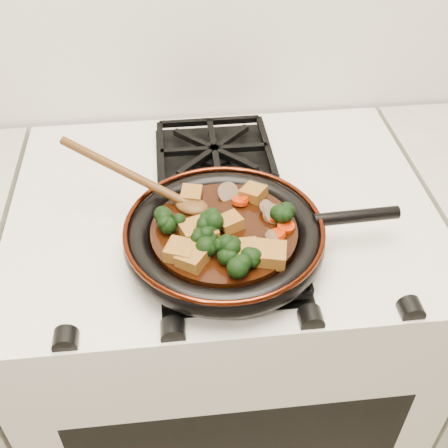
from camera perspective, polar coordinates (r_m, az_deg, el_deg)
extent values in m
cube|color=silver|center=(1.35, -0.17, -12.75)|extent=(0.76, 0.60, 0.90)
cylinder|color=black|center=(0.89, 0.00, -1.76)|extent=(0.29, 0.29, 0.01)
torus|color=black|center=(0.89, 0.00, -1.34)|extent=(0.32, 0.32, 0.04)
torus|color=#431609|center=(0.87, 0.00, -0.34)|extent=(0.32, 0.32, 0.01)
cylinder|color=black|center=(0.93, 13.30, 0.77)|extent=(0.14, 0.03, 0.02)
cylinder|color=black|center=(0.88, 0.00, -1.01)|extent=(0.23, 0.23, 0.02)
cube|color=brown|center=(0.86, -2.13, -1.05)|extent=(0.05, 0.05, 0.03)
cube|color=brown|center=(0.82, -3.24, -3.52)|extent=(0.06, 0.06, 0.03)
cube|color=brown|center=(0.83, 4.70, -3.11)|extent=(0.06, 0.05, 0.02)
cube|color=brown|center=(0.88, 0.61, 0.14)|extent=(0.05, 0.05, 0.03)
cube|color=brown|center=(0.86, -2.99, -0.70)|extent=(0.05, 0.05, 0.02)
cube|color=brown|center=(0.93, -3.34, 2.90)|extent=(0.04, 0.04, 0.02)
cube|color=brown|center=(0.83, -4.44, -2.79)|extent=(0.05, 0.05, 0.03)
cube|color=brown|center=(0.93, 3.01, 3.16)|extent=(0.05, 0.05, 0.02)
cube|color=brown|center=(0.83, 2.21, -2.77)|extent=(0.04, 0.04, 0.03)
cylinder|color=#AC2304|center=(0.86, 5.26, -1.13)|extent=(0.03, 0.03, 0.02)
cylinder|color=#AC2304|center=(0.88, 6.30, -0.27)|extent=(0.03, 0.03, 0.01)
cylinder|color=#AC2304|center=(0.92, 1.64, 2.32)|extent=(0.03, 0.03, 0.02)
cylinder|color=#AC2304|center=(0.92, 1.70, 2.48)|extent=(0.03, 0.03, 0.02)
cylinder|color=#AC2304|center=(0.90, 4.92, 0.81)|extent=(0.03, 0.03, 0.02)
cylinder|color=brown|center=(0.90, 5.02, 0.95)|extent=(0.05, 0.04, 0.03)
cylinder|color=brown|center=(0.83, 4.17, -2.80)|extent=(0.04, 0.04, 0.03)
cylinder|color=brown|center=(0.91, 4.58, 1.51)|extent=(0.03, 0.04, 0.03)
cylinder|color=brown|center=(0.93, 0.39, 3.20)|extent=(0.04, 0.04, 0.03)
cylinder|color=brown|center=(0.86, 5.24, -1.44)|extent=(0.04, 0.04, 0.03)
ellipsoid|color=#4C2D10|center=(0.91, -3.30, 1.85)|extent=(0.07, 0.06, 0.02)
cylinder|color=#4C2D10|center=(0.94, -9.93, 5.18)|extent=(0.02, 0.02, 0.25)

